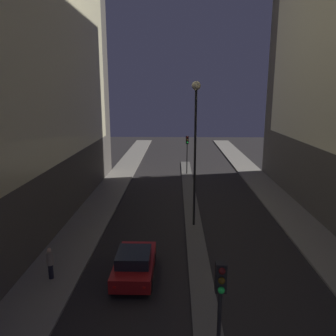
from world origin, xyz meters
The scene contains 7 objects.
building_left centered at (-12.14, 16.91, 13.71)m, with size 6.01×33.81×27.40m.
median_strip centered at (0.00, 19.98, 0.06)m, with size 1.19×37.97×0.11m.
traffic_light_near centered at (0.00, 3.35, 3.37)m, with size 0.32×0.42×4.43m.
traffic_light_mid centered at (0.00, 32.02, 3.37)m, with size 0.32×0.42×4.43m.
street_lamp centered at (0.00, 16.81, 7.07)m, with size 0.59×0.59×9.92m.
car_left_lane centered at (-3.38, 10.02, 0.78)m, with size 1.93×4.10×1.56m.
pedestrian_on_left_sidewalk centered at (-7.56, 9.63, 1.01)m, with size 0.33×0.33×1.65m.
Camera 1 is at (-1.31, -5.10, 9.23)m, focal length 35.00 mm.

